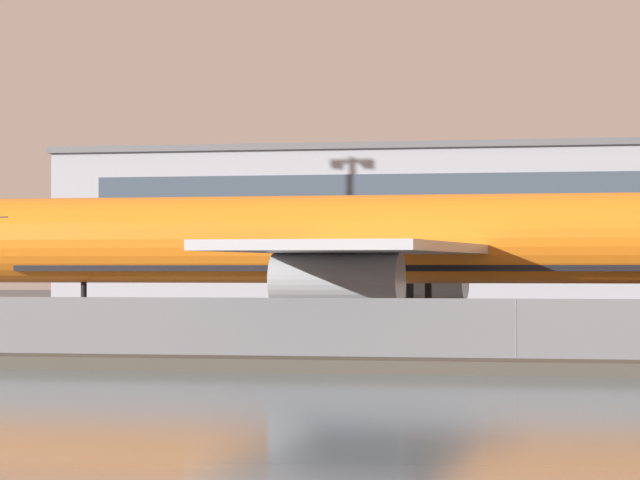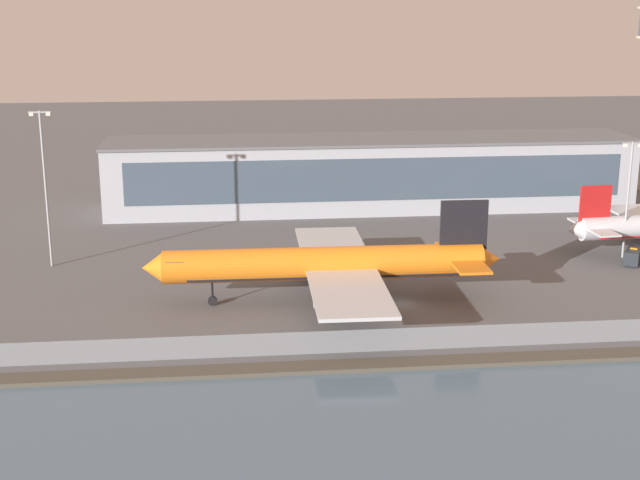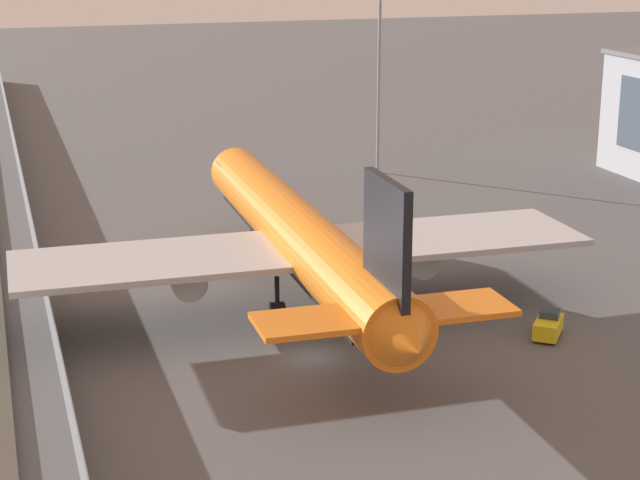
# 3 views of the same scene
# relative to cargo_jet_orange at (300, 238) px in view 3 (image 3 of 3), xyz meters

# --- Properties ---
(ground_plane) EXTENTS (500.00, 500.00, 0.00)m
(ground_plane) POSITION_rel_cargo_jet_orange_xyz_m (9.41, -1.84, -5.23)
(ground_plane) COLOR #565659
(perimeter_fence) EXTENTS (280.00, 0.10, 2.73)m
(perimeter_fence) POSITION_rel_cargo_jet_orange_xyz_m (9.41, -17.84, -3.86)
(perimeter_fence) COLOR slate
(perimeter_fence) RESTS_ON ground
(cargo_jet_orange) EXTENTS (47.83, 40.91, 13.69)m
(cargo_jet_orange) POSITION_rel_cargo_jet_orange_xyz_m (0.00, 0.00, 0.00)
(cargo_jet_orange) COLOR orange
(cargo_jet_orange) RESTS_ON ground
(baggage_tug) EXTENTS (3.50, 3.25, 1.80)m
(baggage_tug) POSITION_rel_cargo_jet_orange_xyz_m (10.95, 14.30, -4.42)
(baggage_tug) COLOR yellow
(baggage_tug) RESTS_ON ground
(apron_light_mast_apron_east) EXTENTS (3.20, 0.40, 23.63)m
(apron_light_mast_apron_east) POSITION_rel_cargo_jet_orange_xyz_m (-40.13, 21.04, 7.90)
(apron_light_mast_apron_east) COLOR #93969B
(apron_light_mast_apron_east) RESTS_ON ground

